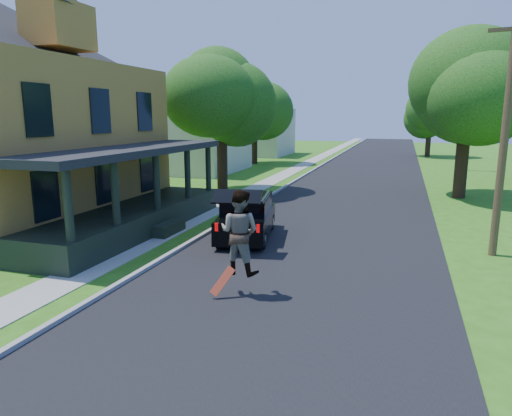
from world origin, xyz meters
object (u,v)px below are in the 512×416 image
(black_suv, at_px, (247,217))
(tree_right_near, at_px, (468,81))
(skateboarder, at_px, (239,232))
(utility_pole_near, at_px, (505,134))

(black_suv, distance_m, tree_right_near, 14.64)
(black_suv, bearing_deg, skateboarder, -83.09)
(tree_right_near, height_order, utility_pole_near, tree_right_near)
(black_suv, bearing_deg, utility_pole_near, -7.27)
(black_suv, distance_m, utility_pole_near, 8.45)
(tree_right_near, bearing_deg, black_suv, -125.61)
(skateboarder, bearing_deg, black_suv, -66.98)
(skateboarder, height_order, tree_right_near, tree_right_near)
(tree_right_near, bearing_deg, utility_pole_near, -90.34)
(utility_pole_near, bearing_deg, skateboarder, -131.40)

